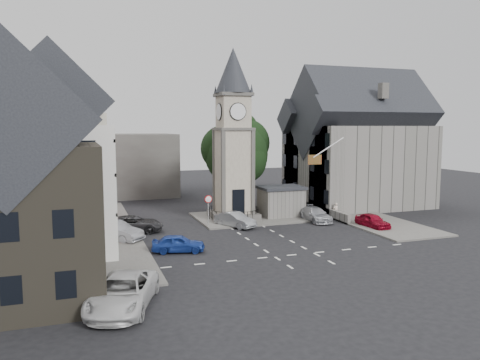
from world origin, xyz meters
name	(u,v)px	position (x,y,z in m)	size (l,w,h in m)	color
ground	(265,237)	(0.00, 0.00, 0.00)	(120.00, 120.00, 0.00)	black
pavement_west	(100,232)	(-12.50, 6.00, 0.07)	(6.00, 30.00, 0.14)	#595651
pavement_east	(341,211)	(12.00, 8.00, 0.07)	(6.00, 26.00, 0.14)	#595651
central_island	(248,217)	(1.50, 8.00, 0.08)	(10.00, 8.00, 0.16)	#595651
road_markings	(294,255)	(0.00, -5.50, 0.01)	(20.00, 8.00, 0.01)	silver
clock_tower	(233,135)	(0.00, 7.99, 8.12)	(4.86, 4.86, 16.25)	#4C4944
stone_shelter	(281,202)	(4.80, 7.50, 1.55)	(4.30, 3.30, 3.08)	slate
town_tree	(236,145)	(2.00, 13.00, 6.97)	(7.20, 7.20, 10.80)	black
warning_sign_post	(208,204)	(-3.20, 5.43, 2.03)	(0.70, 0.19, 2.85)	black
terrace_pink	(62,150)	(-15.50, 16.00, 6.58)	(8.10, 7.60, 12.80)	#C0848A
terrace_cream	(60,154)	(-15.50, 8.00, 6.58)	(8.10, 7.60, 12.80)	beige
terrace_tudor	(56,167)	(-15.50, 0.00, 6.19)	(8.10, 7.60, 12.00)	silver
building_sw_stone	(16,198)	(-17.00, -9.00, 5.35)	(8.60, 7.60, 10.40)	#423D31
backdrop_west	(95,166)	(-12.00, 28.00, 4.00)	(20.00, 10.00, 8.00)	#4C4944
east_building	(356,151)	(15.59, 11.00, 6.26)	(14.40, 11.40, 12.60)	slate
east_boundary_wall	(309,206)	(9.20, 10.00, 0.45)	(0.40, 16.00, 0.90)	slate
flagpole	(329,147)	(8.00, 4.00, 7.00)	(3.68, 0.10, 2.74)	white
car_west_blue	(178,243)	(-7.50, -2.14, 0.64)	(1.51, 3.74, 1.27)	#1C3A9A
car_west_silver	(115,231)	(-11.50, 2.81, 0.77)	(1.64, 4.70, 1.55)	gray
car_west_grey	(133,224)	(-9.84, 5.39, 0.71)	(2.34, 5.08, 1.41)	#2B2B2D
car_island_silver	(235,220)	(-1.00, 4.50, 0.67)	(1.42, 4.07, 1.34)	#979B9F
car_island_east	(315,214)	(7.00, 4.50, 0.65)	(1.83, 4.51, 1.31)	#B5B8BE
car_east_red	(373,221)	(10.44, 0.26, 0.63)	(1.50, 3.72, 1.27)	maroon
van_sw_white	(123,292)	(-12.20, -11.54, 0.81)	(2.69, 5.83, 1.62)	silver
pedestrian	(336,211)	(9.50, 4.98, 0.78)	(0.57, 0.37, 1.56)	beige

